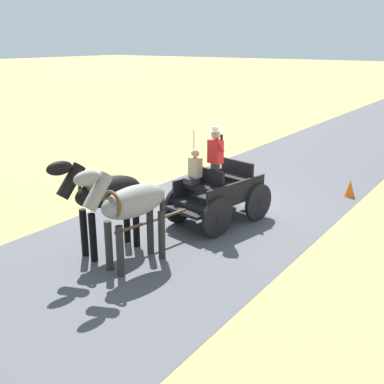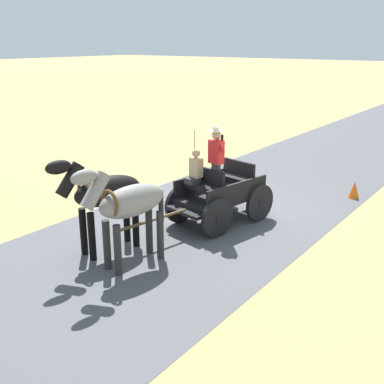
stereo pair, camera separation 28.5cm
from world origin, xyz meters
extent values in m
plane|color=tan|center=(0.00, 0.00, 0.00)|extent=(200.00, 200.00, 0.00)
cube|color=#4C4C51|center=(0.00, 0.00, 0.00)|extent=(5.74, 160.00, 0.01)
cube|color=black|center=(-0.36, 0.87, 0.66)|extent=(1.59, 2.38, 0.12)
cube|color=black|center=(-0.92, 0.97, 0.94)|extent=(0.44, 2.07, 0.44)
cube|color=black|center=(0.20, 0.76, 0.94)|extent=(0.44, 2.07, 0.44)
cube|color=black|center=(-0.13, 2.06, 0.56)|extent=(1.11, 0.44, 0.08)
cube|color=black|center=(-0.58, -0.31, 0.48)|extent=(0.74, 0.33, 0.06)
cube|color=black|center=(-0.25, 1.46, 1.04)|extent=(1.07, 0.54, 0.14)
cube|color=black|center=(-0.28, 1.28, 1.26)|extent=(1.02, 0.27, 0.44)
cube|color=black|center=(-0.45, 0.38, 1.04)|extent=(1.07, 0.54, 0.14)
cube|color=black|center=(-0.48, 0.20, 1.26)|extent=(1.02, 0.27, 0.44)
cylinder|color=black|center=(-0.86, 1.74, 0.48)|extent=(0.28, 0.96, 0.96)
cylinder|color=black|center=(-0.86, 1.74, 0.48)|extent=(0.16, 0.23, 0.21)
cylinder|color=black|center=(0.42, 1.50, 0.48)|extent=(0.28, 0.96, 0.96)
cylinder|color=black|center=(0.42, 1.50, 0.48)|extent=(0.16, 0.23, 0.21)
cylinder|color=black|center=(-1.14, 0.23, 0.48)|extent=(0.28, 0.96, 0.96)
cylinder|color=black|center=(-1.14, 0.23, 0.48)|extent=(0.16, 0.23, 0.21)
cylinder|color=black|center=(0.14, -0.01, 0.48)|extent=(0.28, 0.96, 0.96)
cylinder|color=black|center=(0.14, -0.01, 0.48)|extent=(0.16, 0.23, 0.21)
cylinder|color=brown|center=(0.05, 3.03, 0.61)|extent=(0.44, 1.98, 0.07)
cylinder|color=black|center=(0.05, 1.40, 1.74)|extent=(0.02, 0.02, 1.30)
cylinder|color=#2D2D33|center=(-0.45, 1.22, 1.17)|extent=(0.22, 0.22, 0.90)
cube|color=red|center=(-0.45, 1.22, 1.90)|extent=(0.37, 0.28, 0.56)
sphere|color=tan|center=(-0.45, 1.22, 2.30)|extent=(0.22, 0.22, 0.22)
cylinder|color=beige|center=(-0.45, 1.22, 2.40)|extent=(0.36, 0.36, 0.01)
cylinder|color=beige|center=(-0.45, 1.22, 2.45)|extent=(0.20, 0.20, 0.10)
cylinder|color=red|center=(-0.62, 1.29, 2.08)|extent=(0.27, 0.13, 0.32)
cube|color=black|center=(-0.67, 1.32, 2.28)|extent=(0.03, 0.07, 0.14)
cube|color=#2D2D33|center=(0.02, 1.53, 1.18)|extent=(0.33, 0.37, 0.14)
cube|color=tan|center=(0.00, 1.41, 1.49)|extent=(0.33, 0.25, 0.48)
sphere|color=tan|center=(0.00, 1.41, 1.84)|extent=(0.20, 0.20, 0.20)
ellipsoid|color=gray|center=(-0.24, 3.90, 1.37)|extent=(0.80, 1.63, 0.64)
cylinder|color=#272726|center=(-0.34, 4.46, 0.53)|extent=(0.15, 0.15, 1.05)
cylinder|color=#272726|center=(0.02, 4.41, 0.53)|extent=(0.15, 0.15, 1.05)
cylinder|color=#272726|center=(-0.51, 3.38, 0.53)|extent=(0.15, 0.15, 1.05)
cylinder|color=#272726|center=(-0.15, 3.33, 0.53)|extent=(0.15, 0.15, 1.05)
cylinder|color=gray|center=(-0.11, 4.73, 1.77)|extent=(0.36, 0.68, 0.73)
ellipsoid|color=gray|center=(-0.08, 4.95, 2.07)|extent=(0.30, 0.57, 0.28)
cube|color=#272726|center=(-0.11, 4.71, 1.81)|extent=(0.14, 0.51, 0.56)
cylinder|color=#272726|center=(-0.36, 3.16, 1.07)|extent=(0.11, 0.11, 0.70)
torus|color=brown|center=(-0.16, 4.43, 1.45)|extent=(0.55, 0.15, 0.55)
ellipsoid|color=black|center=(0.63, 3.73, 1.37)|extent=(0.89, 1.65, 0.64)
cylinder|color=black|center=(0.57, 4.30, 0.53)|extent=(0.15, 0.15, 1.05)
cylinder|color=black|center=(0.93, 4.22, 0.53)|extent=(0.15, 0.15, 1.05)
cylinder|color=black|center=(0.33, 3.24, 0.53)|extent=(0.15, 0.15, 1.05)
cylinder|color=black|center=(0.68, 3.16, 0.53)|extent=(0.15, 0.15, 1.05)
cylinder|color=black|center=(0.82, 4.55, 1.77)|extent=(0.40, 0.69, 0.73)
ellipsoid|color=black|center=(0.87, 4.77, 2.07)|extent=(0.34, 0.58, 0.28)
cube|color=black|center=(0.81, 4.53, 1.81)|extent=(0.17, 0.50, 0.56)
cylinder|color=black|center=(0.46, 3.01, 1.07)|extent=(0.11, 0.11, 0.70)
torus|color=brown|center=(0.75, 4.26, 1.45)|extent=(0.55, 0.19, 0.55)
cone|color=orange|center=(-2.48, -3.05, 0.25)|extent=(0.32, 0.32, 0.50)
camera|label=1|loc=(-6.24, 10.48, 4.42)|focal=44.06mm
camera|label=2|loc=(-6.47, 10.31, 4.42)|focal=44.06mm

